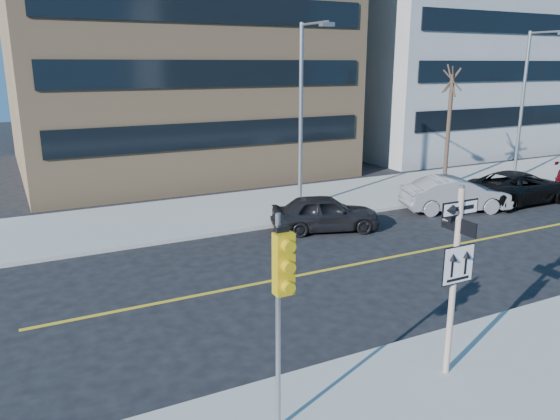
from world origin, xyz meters
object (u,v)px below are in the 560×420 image
parked_car_c (519,187)px  streetlight_b (527,96)px  traffic_signal (282,281)px  streetlight_a (304,105)px  parked_car_a (325,213)px  street_tree_west (452,83)px  parked_car_b (456,194)px  sign_pole (455,271)px

parked_car_c → streetlight_b: streetlight_b is taller
traffic_signal → streetlight_a: (8.00, 13.42, 1.73)m
parked_car_a → parked_car_c: parked_car_c is taller
parked_car_a → street_tree_west: size_ratio=0.67×
parked_car_b → traffic_signal: bearing=145.0°
traffic_signal → street_tree_west: (17.00, 13.96, 2.50)m
parked_car_a → parked_car_c: size_ratio=0.78×
parked_car_c → sign_pole: bearing=125.1°
parked_car_b → parked_car_c: (3.89, -0.17, -0.02)m
sign_pole → parked_car_b: bearing=44.9°
parked_car_b → streetlight_a: size_ratio=0.59×
parked_car_b → street_tree_west: street_tree_west is taller
traffic_signal → streetlight_b: size_ratio=0.50×
sign_pole → parked_car_b: size_ratio=0.86×
parked_car_a → parked_car_b: 6.77m
streetlight_a → streetlight_b: 14.00m
parked_car_a → streetlight_b: 15.51m
traffic_signal → parked_car_b: 17.55m
parked_car_c → street_tree_west: street_tree_west is taller
parked_car_a → streetlight_b: (14.68, 3.02, 4.03)m
streetlight_a → street_tree_west: streetlight_a is taller
parked_car_a → streetlight_a: size_ratio=0.54×
parked_car_b → street_tree_west: (2.91, 3.75, 4.74)m
traffic_signal → street_tree_west: 22.14m
streetlight_b → traffic_signal: bearing=-148.6°
sign_pole → parked_car_a: bearing=72.0°
traffic_signal → streetlight_a: size_ratio=0.50×
sign_pole → parked_car_a: size_ratio=0.95×
traffic_signal → street_tree_west: bearing=39.4°
parked_car_b → parked_car_a: bearing=107.6°
parked_car_c → streetlight_a: bearing=71.2°
sign_pole → parked_car_c: sign_pole is taller
streetlight_a → streetlight_b: same height
street_tree_west → streetlight_b: bearing=-6.2°
streetlight_a → streetlight_b: size_ratio=1.00×
traffic_signal → parked_car_a: 12.92m
streetlight_b → parked_car_c: bearing=-140.0°
parked_car_c → traffic_signal: bearing=119.0°
streetlight_a → street_tree_west: (9.00, 0.54, 0.77)m
parked_car_a → street_tree_west: (9.68, 3.56, 4.79)m
streetlight_b → street_tree_west: (-5.00, 0.54, 0.77)m
parked_car_a → streetlight_b: bearing=-60.0°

